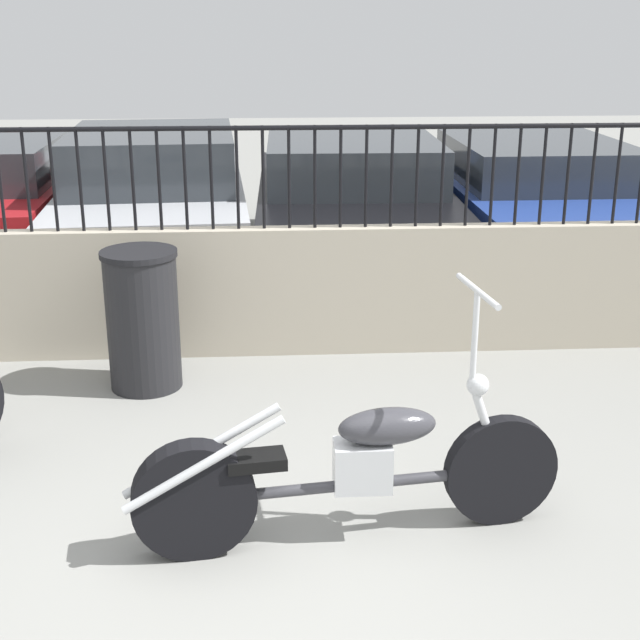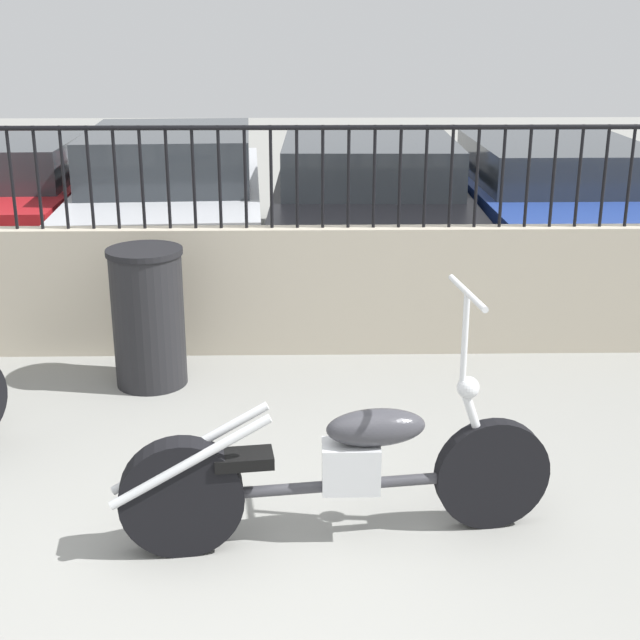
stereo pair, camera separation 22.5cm
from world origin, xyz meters
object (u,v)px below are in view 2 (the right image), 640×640
at_px(car_red, 8,195).
at_px(car_silver, 173,196).
at_px(motorcycle_dark_grey, 320,472).
at_px(car_black, 367,201).
at_px(trash_bin, 148,317).
at_px(car_blue, 549,196).

height_order(car_red, car_silver, car_silver).
height_order(motorcycle_dark_grey, car_silver, car_silver).
height_order(motorcycle_dark_grey, car_red, motorcycle_dark_grey).
height_order(car_silver, car_black, car_silver).
distance_m(trash_bin, car_black, 3.62).
xyz_separation_m(car_silver, car_black, (2.00, -0.14, -0.03)).
bearing_deg(motorcycle_dark_grey, car_silver, 97.49).
relative_size(motorcycle_dark_grey, car_black, 0.52).
xyz_separation_m(motorcycle_dark_grey, car_black, (0.59, 5.19, 0.30)).
bearing_deg(car_blue, motorcycle_dark_grey, 154.91).
distance_m(trash_bin, car_silver, 3.33).
bearing_deg(car_silver, car_blue, -90.00).
relative_size(trash_bin, car_silver, 0.22).
xyz_separation_m(motorcycle_dark_grey, car_red, (-3.25, 5.72, 0.27)).
xyz_separation_m(car_red, car_silver, (1.83, -0.40, 0.06)).
relative_size(motorcycle_dark_grey, car_red, 0.54).
distance_m(motorcycle_dark_grey, car_blue, 6.12).
distance_m(car_silver, car_black, 2.01).
bearing_deg(car_blue, car_red, 87.94).
bearing_deg(trash_bin, car_red, 119.51).
height_order(car_red, car_black, car_black).
bearing_deg(car_blue, car_black, 100.13).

